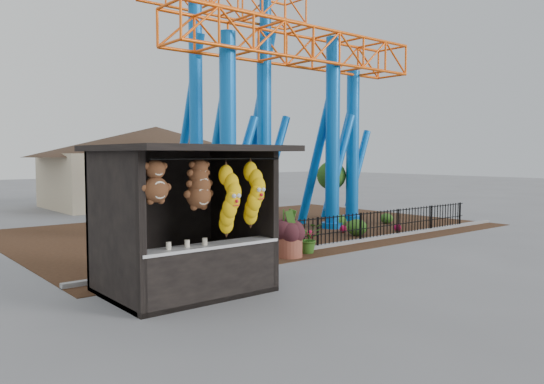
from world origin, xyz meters
TOP-DOWN VIEW (x-y plane):
  - ground at (0.00, 0.00)m, footprint 120.00×120.00m
  - mulch_bed at (4.00, 8.00)m, footprint 18.00×12.00m
  - curb at (4.00, 3.00)m, footprint 18.00×0.18m
  - prize_booth at (-3.03, 0.89)m, footprint 3.50×3.40m
  - picket_fence at (4.90, 3.00)m, footprint 12.20×0.06m
  - roller_coaster at (5.12, 8.23)m, footprint 11.00×6.37m
  - terracotta_planter at (1.23, 2.58)m, footprint 0.92×0.92m
  - planter_foliage at (1.23, 2.58)m, footprint 0.70×0.70m
  - potted_plant at (2.09, 2.70)m, footprint 0.99×0.91m
  - landscaping at (5.11, 5.43)m, footprint 8.26×3.58m
  - pavilion at (6.00, 20.00)m, footprint 15.00×15.00m

SIDE VIEW (x-z plane):
  - ground at x=0.00m, z-range 0.00..0.00m
  - mulch_bed at x=4.00m, z-range 0.00..0.02m
  - curb at x=4.00m, z-range 0.00..0.12m
  - landscaping at x=5.11m, z-range -0.02..0.58m
  - terracotta_planter at x=1.23m, z-range 0.00..0.64m
  - potted_plant at x=2.09m, z-range 0.00..0.91m
  - picket_fence at x=4.90m, z-range 0.00..1.00m
  - planter_foliage at x=1.23m, z-range 0.64..1.28m
  - prize_booth at x=-3.03m, z-range -0.02..3.10m
  - pavilion at x=6.00m, z-range 0.67..5.47m
  - roller_coaster at x=5.12m, z-range 1.03..11.85m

